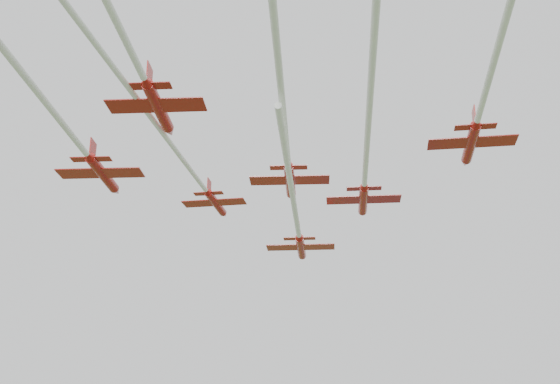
% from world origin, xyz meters
% --- Properties ---
extents(jet_lead, '(12.84, 50.94, 2.95)m').
position_xyz_m(jet_lead, '(3.09, 6.39, 59.07)').
color(jet_lead, '#AF1511').
extents(jet_row2_left, '(8.36, 50.86, 2.47)m').
position_xyz_m(jet_row2_left, '(-5.97, -9.71, 61.54)').
color(jet_row2_left, '#AF1511').
extents(jet_row2_right, '(13.03, 57.21, 2.95)m').
position_xyz_m(jet_row2_right, '(13.67, -4.37, 62.57)').
color(jet_row2_right, '#AF1511').
extents(jet_row3_left, '(14.85, 58.55, 2.93)m').
position_xyz_m(jet_row3_left, '(-13.32, -25.34, 61.05)').
color(jet_row3_left, '#AF1511').
extents(jet_row3_mid, '(12.45, 44.90, 2.75)m').
position_xyz_m(jet_row3_mid, '(6.71, -14.80, 60.47)').
color(jet_row3_mid, '#AF1511').
extents(jet_row3_right, '(11.25, 66.62, 2.82)m').
position_xyz_m(jet_row3_right, '(27.25, -24.32, 62.42)').
color(jet_row3_right, '#AF1511').
extents(jet_row4_left, '(14.27, 57.47, 2.77)m').
position_xyz_m(jet_row4_left, '(-0.89, -38.55, 61.51)').
color(jet_row4_left, '#AF1511').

